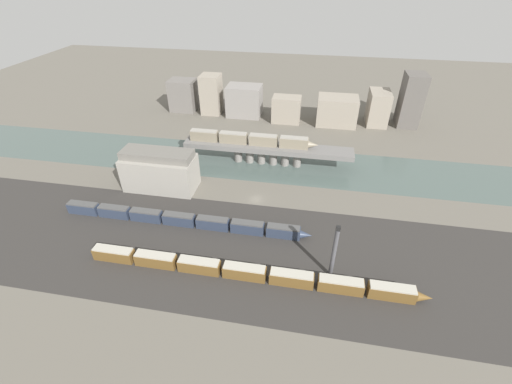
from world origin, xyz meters
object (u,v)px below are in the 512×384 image
object	(u,v)px
train_yard_near	(250,272)
warehouse_building	(160,170)
train_on_bridge	(251,139)
signal_tower	(334,253)
train_yard_mid	(183,220)

from	to	relation	value
train_yard_near	warehouse_building	bearing A→B (deg)	137.28
train_on_bridge	signal_tower	size ratio (longest dim) A/B	3.03
train_yard_near	warehouse_building	distance (m)	49.90
train_on_bridge	train_yard_near	world-z (taller)	train_on_bridge
warehouse_building	train_yard_mid	bearing A→B (deg)	-52.14
train_yard_near	warehouse_building	size ratio (longest dim) A/B	3.51
train_yard_near	signal_tower	size ratio (longest dim) A/B	5.29
warehouse_building	signal_tower	size ratio (longest dim) A/B	1.50
train_on_bridge	train_yard_mid	distance (m)	42.23
train_yard_near	signal_tower	xyz separation A→B (m)	(19.16, 4.23, 5.83)
train_yard_near	train_on_bridge	bearing A→B (deg)	100.42
train_on_bridge	train_yard_near	bearing A→B (deg)	-79.58
train_yard_mid	signal_tower	size ratio (longest dim) A/B	4.71
train_yard_mid	signal_tower	xyz separation A→B (m)	(42.06, -11.97, 5.84)
train_yard_near	train_yard_mid	world-z (taller)	train_yard_near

